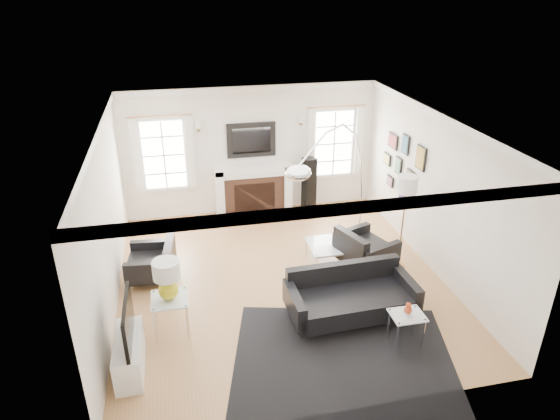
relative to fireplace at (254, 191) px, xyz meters
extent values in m
plane|color=#A97946|center=(0.00, -2.79, -0.54)|extent=(6.00, 6.00, 0.00)
cube|color=silver|center=(0.00, 0.21, 0.86)|extent=(5.50, 0.04, 2.80)
cube|color=silver|center=(0.00, -5.79, 0.86)|extent=(5.50, 0.04, 2.80)
cube|color=silver|center=(-2.75, -2.79, 0.86)|extent=(0.04, 6.00, 2.80)
cube|color=silver|center=(2.75, -2.79, 0.86)|extent=(0.04, 6.00, 2.80)
cube|color=white|center=(0.00, -2.79, 2.26)|extent=(5.50, 6.00, 0.02)
cube|color=white|center=(0.00, -2.79, 2.20)|extent=(5.50, 6.00, 0.12)
cube|color=white|center=(-0.75, 0.01, 0.01)|extent=(0.18, 0.38, 1.10)
cube|color=white|center=(0.75, 0.01, 0.01)|extent=(0.18, 0.38, 1.10)
cube|color=white|center=(0.00, 0.01, 0.51)|extent=(1.70, 0.38, 0.12)
cube|color=white|center=(0.00, 0.01, 0.41)|extent=(1.50, 0.34, 0.10)
cube|color=brown|center=(0.00, 0.03, -0.09)|extent=(1.30, 0.30, 0.90)
cube|color=black|center=(0.00, -0.07, -0.16)|extent=(0.90, 0.10, 0.76)
cube|color=brown|center=(0.00, -0.24, -0.52)|extent=(1.70, 0.50, 0.04)
cube|color=black|center=(0.00, 0.17, 1.11)|extent=(1.05, 0.06, 0.75)
cube|color=white|center=(0.00, 0.13, 1.11)|extent=(0.82, 0.02, 0.55)
cube|color=white|center=(-1.85, 0.18, 0.91)|extent=(1.00, 0.05, 1.60)
cube|color=white|center=(-1.85, 0.15, 0.91)|extent=(0.84, 0.02, 1.44)
cube|color=white|center=(-2.40, 0.08, 0.96)|extent=(0.14, 0.05, 1.55)
cube|color=white|center=(-1.30, 0.08, 0.96)|extent=(0.14, 0.05, 1.55)
cube|color=white|center=(1.85, 0.18, 0.91)|extent=(1.00, 0.05, 1.60)
cube|color=white|center=(1.85, 0.15, 0.91)|extent=(0.84, 0.02, 1.44)
cube|color=white|center=(1.30, 0.08, 0.96)|extent=(0.14, 0.05, 1.55)
cube|color=white|center=(2.40, 0.08, 0.96)|extent=(0.14, 0.05, 1.55)
cube|color=black|center=(2.72, -2.19, 1.31)|extent=(0.03, 0.34, 0.44)
cube|color=olive|center=(2.70, -2.19, 1.31)|extent=(0.01, 0.29, 0.39)
cube|color=black|center=(2.72, -1.54, 1.36)|extent=(0.03, 0.28, 0.38)
cube|color=#2B5D77|center=(2.70, -1.54, 1.36)|extent=(0.01, 0.23, 0.33)
cube|color=black|center=(2.72, -0.99, 1.26)|extent=(0.03, 0.40, 0.30)
cube|color=#A13132|center=(2.70, -0.99, 1.26)|extent=(0.01, 0.35, 0.25)
cube|color=black|center=(2.72, -1.89, 0.81)|extent=(0.03, 0.30, 0.30)
cube|color=#997445|center=(2.70, -1.89, 0.81)|extent=(0.01, 0.25, 0.25)
cube|color=black|center=(2.72, -1.34, 0.86)|extent=(0.03, 0.26, 0.34)
cube|color=#538A66|center=(2.70, -1.34, 0.86)|extent=(0.01, 0.21, 0.29)
cube|color=black|center=(2.72, -0.79, 0.81)|extent=(0.03, 0.32, 0.24)
cube|color=#C8C655|center=(2.70, -0.79, 0.81)|extent=(0.01, 0.27, 0.19)
cube|color=black|center=(2.72, -1.64, 0.41)|extent=(0.03, 0.24, 0.30)
cube|color=#3C2F5F|center=(2.70, -1.64, 0.41)|extent=(0.01, 0.19, 0.25)
cube|color=black|center=(2.72, -1.04, 0.41)|extent=(0.03, 0.28, 0.22)
cube|color=#9F5D7F|center=(2.70, -1.04, 0.41)|extent=(0.01, 0.23, 0.17)
cube|color=white|center=(-2.45, -4.49, -0.29)|extent=(0.35, 1.00, 0.50)
cube|color=black|center=(-2.40, -4.49, 0.26)|extent=(0.05, 1.00, 0.58)
cube|color=black|center=(0.39, -5.02, -0.54)|extent=(3.53, 3.16, 0.01)
cube|color=black|center=(0.82, -4.06, -0.25)|extent=(1.88, 0.94, 0.31)
cube|color=black|center=(0.81, -3.67, -0.03)|extent=(1.86, 0.21, 0.52)
cube|color=black|center=(-0.08, -4.09, -0.13)|extent=(0.18, 0.88, 0.39)
cube|color=black|center=(1.73, -4.03, -0.13)|extent=(0.18, 0.88, 0.39)
cube|color=black|center=(-2.20, -2.29, -0.27)|extent=(0.84, 0.84, 0.29)
cube|color=black|center=(-1.86, -2.32, -0.06)|extent=(0.21, 0.77, 0.48)
cube|color=black|center=(-2.16, -1.91, -0.16)|extent=(0.77, 0.19, 0.36)
cube|color=black|center=(-2.24, -2.67, -0.16)|extent=(0.77, 0.19, 0.36)
cube|color=black|center=(1.60, -2.66, -0.26)|extent=(1.05, 1.05, 0.31)
cube|color=black|center=(1.25, -2.79, -0.03)|extent=(0.42, 0.82, 0.51)
cube|color=black|center=(1.74, -3.05, -0.13)|extent=(0.81, 0.40, 0.39)
cube|color=black|center=(1.46, -2.28, -0.13)|extent=(0.81, 0.40, 0.39)
cube|color=silver|center=(1.02, -2.34, -0.20)|extent=(0.78, 0.78, 0.02)
cylinder|color=silver|center=(0.67, -2.69, -0.37)|extent=(0.04, 0.04, 0.35)
cylinder|color=silver|center=(1.37, -2.69, -0.37)|extent=(0.04, 0.04, 0.35)
cylinder|color=silver|center=(0.67, -1.99, -0.37)|extent=(0.04, 0.04, 0.35)
cylinder|color=silver|center=(1.37, -1.99, -0.37)|extent=(0.04, 0.04, 0.35)
cube|color=silver|center=(-1.88, -3.79, 0.04)|extent=(0.53, 0.53, 0.02)
cylinder|color=silver|center=(-2.11, -4.02, -0.25)|extent=(0.04, 0.04, 0.59)
cylinder|color=silver|center=(-1.65, -4.02, -0.25)|extent=(0.04, 0.04, 0.59)
cylinder|color=silver|center=(-2.11, -3.57, -0.25)|extent=(0.04, 0.04, 0.59)
cylinder|color=silver|center=(-1.65, -3.57, -0.25)|extent=(0.04, 0.04, 0.59)
cube|color=silver|center=(1.38, -4.80, -0.03)|extent=(0.47, 0.40, 0.02)
cylinder|color=silver|center=(1.18, -4.96, -0.28)|extent=(0.04, 0.04, 0.52)
cylinder|color=silver|center=(1.57, -4.96, -0.28)|extent=(0.04, 0.04, 0.52)
cylinder|color=silver|center=(1.18, -4.64, -0.28)|extent=(0.04, 0.04, 0.52)
cylinder|color=silver|center=(1.57, -4.64, -0.28)|extent=(0.04, 0.04, 0.52)
sphere|color=gold|center=(-1.88, -3.79, 0.19)|extent=(0.29, 0.29, 0.29)
cylinder|color=gold|center=(-1.88, -3.79, 0.34)|extent=(0.04, 0.04, 0.12)
cylinder|color=white|center=(-1.88, -3.79, 0.53)|extent=(0.39, 0.39, 0.27)
sphere|color=#B93B17|center=(1.38, -4.80, 0.05)|extent=(0.11, 0.11, 0.11)
sphere|color=#B93B17|center=(1.38, -4.80, 0.13)|extent=(0.08, 0.08, 0.08)
cube|color=silver|center=(1.76, -1.90, -0.43)|extent=(0.29, 0.46, 0.23)
ellipsoid|color=silver|center=(0.15, -3.27, 1.64)|extent=(0.39, 0.39, 0.23)
cylinder|color=#A56D39|center=(2.20, -2.79, -0.53)|extent=(0.22, 0.22, 0.03)
cylinder|color=#A56D39|center=(2.20, -2.79, 0.24)|extent=(0.03, 0.03, 1.56)
cylinder|color=white|center=(2.20, -2.79, 1.08)|extent=(0.36, 0.36, 0.29)
cube|color=black|center=(1.22, -0.14, 0.09)|extent=(0.30, 0.30, 1.26)
camera|label=1|loc=(-1.59, -9.99, 4.30)|focal=32.00mm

